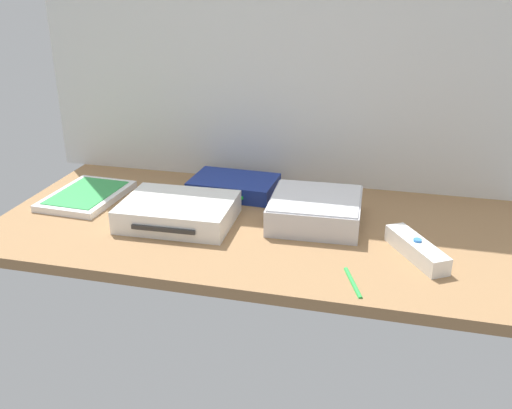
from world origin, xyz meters
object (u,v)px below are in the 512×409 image
Objects in this scene: game_case at (87,196)px; network_router at (234,186)px; mini_computer at (316,210)px; remote_wand at (416,249)px; game_console at (178,212)px; stylus_pen at (353,281)px.

network_router is (29.43, 10.75, 0.94)cm from game_case.
network_router reaches higher than game_case.
mini_computer is at bearing -26.83° from network_router.
remote_wand is at bearing -5.61° from game_case.
game_console reaches higher than network_router.
mini_computer is at bearing 120.45° from remote_wand.
remote_wand reaches higher than game_case.
network_router is at bearing 22.91° from game_case.
mini_computer is 1.96× the size of stylus_pen.
remote_wand reaches higher than stylus_pen.
remote_wand is at bearing -27.79° from mini_computer.
network_router is 43.40cm from remote_wand.
game_console reaches higher than game_case.
stylus_pen is (9.12, -21.12, -2.29)cm from mini_computer.
mini_computer is 48.85cm from game_case.
remote_wand is (18.71, -9.86, -1.13)cm from mini_computer.
network_router is at bearing 150.62° from mini_computer.
network_router is 42.90cm from stylus_pen.
network_router is (6.21, 17.07, -0.50)cm from game_console.
stylus_pen is at bearing -17.34° from game_case.
game_case is 2.18× the size of stylus_pen.
game_case is at bearing 179.81° from mini_computer.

